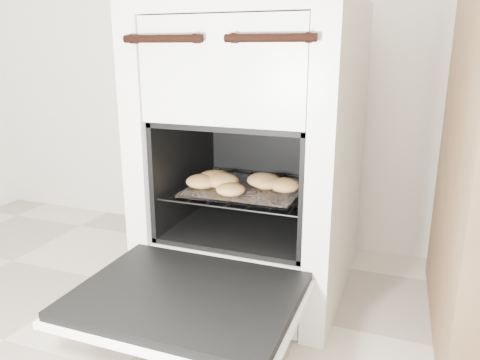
% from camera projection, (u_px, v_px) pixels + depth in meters
% --- Properties ---
extents(stove, '(0.53, 0.59, 0.81)m').
position_uv_depth(stove, '(256.00, 154.00, 1.33)').
color(stove, silver).
rests_on(stove, ground).
extents(oven_door, '(0.48, 0.37, 0.03)m').
position_uv_depth(oven_door, '(187.00, 298.00, 0.99)').
color(oven_door, black).
rests_on(oven_door, stove).
extents(oven_rack, '(0.39, 0.37, 0.01)m').
position_uv_depth(oven_rack, '(249.00, 188.00, 1.30)').
color(oven_rack, black).
rests_on(oven_rack, stove).
extents(foil_sheet, '(0.30, 0.27, 0.01)m').
position_uv_depth(foil_sheet, '(247.00, 188.00, 1.29)').
color(foil_sheet, silver).
rests_on(foil_sheet, oven_rack).
extents(baked_rolls, '(0.32, 0.20, 0.04)m').
position_uv_depth(baked_rolls, '(238.00, 182.00, 1.27)').
color(baked_rolls, '#B87D49').
rests_on(baked_rolls, foil_sheet).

